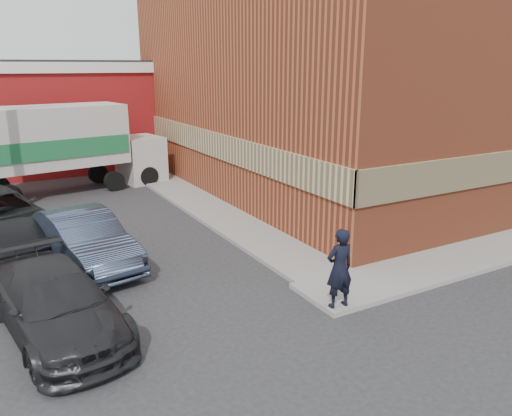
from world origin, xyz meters
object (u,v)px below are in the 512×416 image
brick_building (349,80)px  man (340,268)px  sedan (84,240)px  suv_b (56,303)px  box_truck (71,142)px

brick_building → man: size_ratio=9.94×
man → sedan: (-4.42, 5.52, -0.28)m
suv_b → man: bearing=-28.3°
sedan → box_truck: box_truck is taller
sedan → box_truck: 9.23m
sedan → box_truck: (1.34, 9.03, 1.39)m
suv_b → box_truck: 12.84m
sedan → brick_building: bearing=10.7°
brick_building → man: 14.15m
box_truck → sedan: bearing=-107.1°
box_truck → man: bearing=-86.7°
brick_building → sedan: (-13.11, -5.03, -3.92)m
man → box_truck: bearing=-74.0°
box_truck → suv_b: bearing=-110.2°
suv_b → sedan: bearing=62.3°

